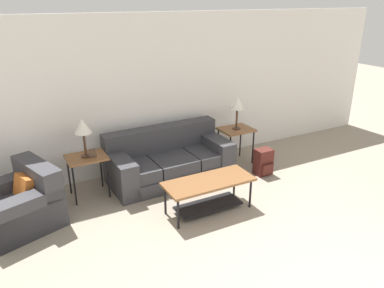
% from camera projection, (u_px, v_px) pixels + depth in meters
% --- Properties ---
extents(wall_back, '(9.03, 0.06, 2.60)m').
position_uv_depth(wall_back, '(174.00, 92.00, 6.41)').
color(wall_back, white).
rests_on(wall_back, ground_plane).
extents(couch, '(2.01, 0.98, 0.82)m').
position_uv_depth(couch, '(169.00, 161.00, 6.15)').
color(couch, '#38383D').
rests_on(couch, ground_plane).
extents(armchair, '(1.16, 1.17, 0.80)m').
position_uv_depth(armchair, '(21.00, 205.00, 4.87)').
color(armchair, '#38383D').
rests_on(armchair, ground_plane).
extents(coffee_table, '(1.26, 0.52, 0.47)m').
position_uv_depth(coffee_table, '(209.00, 188.00, 5.16)').
color(coffee_table, brown).
rests_on(coffee_table, ground_plane).
extents(side_table_left, '(0.57, 0.47, 0.64)m').
position_uv_depth(side_table_left, '(87.00, 161.00, 5.48)').
color(side_table_left, brown).
rests_on(side_table_left, ground_plane).
extents(side_table_right, '(0.57, 0.47, 0.64)m').
position_uv_depth(side_table_right, '(236.00, 132.00, 6.63)').
color(side_table_right, brown).
rests_on(side_table_right, ground_plane).
extents(table_lamp_left, '(0.24, 0.24, 0.58)m').
position_uv_depth(table_lamp_left, '(83.00, 127.00, 5.29)').
color(table_lamp_left, '#472D1E').
rests_on(table_lamp_left, side_table_left).
extents(table_lamp_right, '(0.24, 0.24, 0.58)m').
position_uv_depth(table_lamp_right, '(237.00, 104.00, 6.43)').
color(table_lamp_right, '#472D1E').
rests_on(table_lamp_right, side_table_right).
extents(backpack, '(0.28, 0.29, 0.45)m').
position_uv_depth(backpack, '(263.00, 162.00, 6.30)').
color(backpack, '#4C1E19').
rests_on(backpack, ground_plane).
extents(picture_frame, '(0.10, 0.04, 0.13)m').
position_uv_depth(picture_frame, '(92.00, 153.00, 5.41)').
color(picture_frame, '#4C3828').
rests_on(picture_frame, side_table_left).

